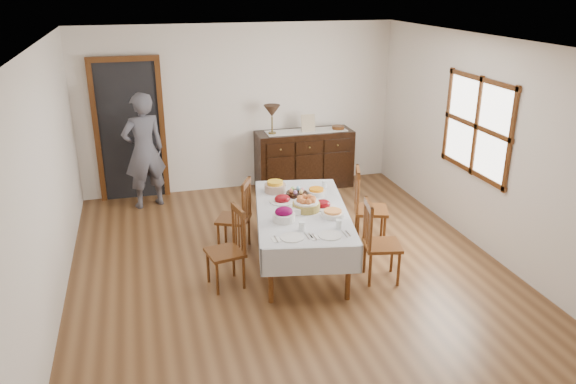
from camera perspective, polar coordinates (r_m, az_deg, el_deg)
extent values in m
plane|color=brown|center=(6.66, 0.23, -7.96)|extent=(6.00, 6.00, 0.00)
cube|color=silver|center=(5.87, 0.26, 14.89)|extent=(5.00, 6.00, 0.02)
cube|color=white|center=(8.97, -4.92, 8.45)|extent=(5.00, 0.02, 2.60)
cube|color=white|center=(3.60, 13.35, -11.75)|extent=(5.00, 0.02, 2.60)
cube|color=white|center=(6.01, -23.38, 0.58)|extent=(0.02, 6.00, 2.60)
cube|color=white|center=(7.19, 19.87, 4.19)|extent=(0.02, 6.00, 2.60)
cube|color=white|center=(7.38, 18.69, 6.34)|extent=(0.02, 1.30, 1.10)
cube|color=#542C12|center=(7.37, 18.60, 6.33)|extent=(0.03, 1.46, 1.26)
cube|color=black|center=(8.85, -15.75, 5.92)|extent=(0.90, 0.06, 2.10)
cube|color=#542C12|center=(8.83, -15.75, 5.89)|extent=(1.04, 0.08, 2.18)
cube|color=#BBBCC0|center=(6.55, 1.42, -1.89)|extent=(1.35, 2.15, 0.04)
cylinder|color=#542C12|center=(5.90, -1.76, -8.46)|extent=(0.06, 0.06, 0.64)
cylinder|color=#542C12|center=(5.99, 6.14, -8.12)|extent=(0.06, 0.06, 0.64)
cylinder|color=#542C12|center=(7.45, -2.38, -2.00)|extent=(0.06, 0.06, 0.64)
cylinder|color=#542C12|center=(7.52, 3.84, -1.81)|extent=(0.06, 0.06, 0.64)
cube|color=#BBBCC0|center=(6.57, -3.01, -3.12)|extent=(0.40, 2.00, 0.31)
cube|color=#BBBCC0|center=(6.67, 5.77, -2.84)|extent=(0.40, 2.00, 0.31)
cube|color=#BBBCC0|center=(5.70, 2.42, -7.05)|extent=(1.02, 0.22, 0.31)
cube|color=#BBBCC0|center=(7.53, 0.65, 0.09)|extent=(1.02, 0.22, 0.31)
cube|color=#542C12|center=(6.21, -6.42, -6.14)|extent=(0.44, 0.44, 0.04)
cylinder|color=#542C12|center=(6.39, -8.12, -7.53)|extent=(0.03, 0.03, 0.38)
cylinder|color=#542C12|center=(6.14, -7.19, -8.76)|extent=(0.03, 0.03, 0.38)
cylinder|color=#542C12|center=(6.48, -5.55, -7.00)|extent=(0.03, 0.03, 0.38)
cylinder|color=#542C12|center=(6.23, -4.51, -8.19)|extent=(0.03, 0.03, 0.38)
cylinder|color=#542C12|center=(6.29, -5.57, -3.19)|extent=(0.04, 0.04, 0.50)
cylinder|color=#542C12|center=(6.02, -4.45, -4.32)|extent=(0.04, 0.04, 0.50)
cube|color=#542C12|center=(6.07, -5.08, -1.89)|extent=(0.11, 0.36, 0.07)
cylinder|color=#542C12|center=(6.23, -5.29, -3.61)|extent=(0.02, 0.02, 0.41)
cylinder|color=#542C12|center=(6.16, -5.02, -3.89)|extent=(0.02, 0.02, 0.41)
cylinder|color=#542C12|center=(6.09, -4.73, -4.18)|extent=(0.02, 0.02, 0.41)
cube|color=#542C12|center=(7.02, -5.57, -2.73)|extent=(0.51, 0.51, 0.04)
cylinder|color=#542C12|center=(7.29, -6.37, -3.72)|extent=(0.03, 0.03, 0.39)
cylinder|color=#542C12|center=(7.02, -7.07, -4.75)|extent=(0.03, 0.03, 0.39)
cylinder|color=#542C12|center=(7.21, -3.99, -3.91)|extent=(0.03, 0.03, 0.39)
cylinder|color=#542C12|center=(6.94, -4.60, -4.97)|extent=(0.03, 0.03, 0.39)
cylinder|color=#542C12|center=(7.03, -3.92, -0.39)|extent=(0.04, 0.04, 0.51)
cylinder|color=#542C12|center=(6.74, -4.58, -1.39)|extent=(0.04, 0.04, 0.51)
cube|color=#542C12|center=(6.81, -4.29, 0.84)|extent=(0.19, 0.35, 0.07)
cylinder|color=#542C12|center=(6.96, -4.07, -0.78)|extent=(0.02, 0.02, 0.42)
cylinder|color=#542C12|center=(6.89, -4.24, -1.02)|extent=(0.02, 0.02, 0.42)
cylinder|color=#542C12|center=(6.82, -4.40, -1.28)|extent=(0.02, 0.02, 0.42)
cube|color=#542C12|center=(6.38, 9.57, -5.37)|extent=(0.47, 0.47, 0.04)
cylinder|color=#542C12|center=(6.38, 11.17, -7.72)|extent=(0.03, 0.03, 0.40)
cylinder|color=#542C12|center=(6.65, 10.51, -6.42)|extent=(0.03, 0.03, 0.40)
cylinder|color=#542C12|center=(6.31, 8.33, -7.87)|extent=(0.03, 0.03, 0.40)
cylinder|color=#542C12|center=(6.58, 7.79, -6.55)|extent=(0.03, 0.03, 0.40)
cylinder|color=#542C12|center=(6.08, 8.41, -3.91)|extent=(0.04, 0.04, 0.53)
cylinder|color=#542C12|center=(6.38, 7.82, -2.65)|extent=(0.04, 0.04, 0.53)
cube|color=#542C12|center=(6.14, 8.21, -1.34)|extent=(0.11, 0.38, 0.08)
cylinder|color=#542C12|center=(6.16, 8.25, -3.74)|extent=(0.02, 0.02, 0.43)
cylinder|color=#542C12|center=(6.24, 8.10, -3.42)|extent=(0.02, 0.02, 0.43)
cylinder|color=#542C12|center=(6.31, 7.95, -3.11)|extent=(0.02, 0.02, 0.43)
cube|color=#542C12|center=(7.25, 8.43, -1.83)|extent=(0.52, 0.52, 0.04)
cylinder|color=#542C12|center=(7.21, 9.76, -4.07)|extent=(0.04, 0.04, 0.42)
cylinder|color=#542C12|center=(7.51, 9.52, -3.00)|extent=(0.04, 0.04, 0.42)
cylinder|color=#542C12|center=(7.18, 7.10, -4.02)|extent=(0.04, 0.04, 0.42)
cylinder|color=#542C12|center=(7.48, 6.96, -2.95)|extent=(0.04, 0.04, 0.42)
cylinder|color=#542C12|center=(6.97, 7.12, -0.27)|extent=(0.04, 0.04, 0.55)
cylinder|color=#542C12|center=(7.30, 6.98, 0.73)|extent=(0.04, 0.04, 0.55)
cube|color=#542C12|center=(7.06, 7.13, 2.04)|extent=(0.16, 0.39, 0.08)
cylinder|color=#542C12|center=(7.06, 7.08, -0.16)|extent=(0.02, 0.02, 0.45)
cylinder|color=#542C12|center=(7.14, 7.04, 0.09)|extent=(0.02, 0.02, 0.45)
cylinder|color=#542C12|center=(7.22, 7.01, 0.34)|extent=(0.02, 0.02, 0.45)
cube|color=black|center=(9.14, 1.65, 3.35)|extent=(1.55, 0.52, 0.93)
cube|color=black|center=(8.69, -0.77, 4.36)|extent=(0.44, 0.02, 0.19)
sphere|color=brown|center=(8.68, -0.74, 4.33)|extent=(0.03, 0.03, 0.03)
cube|color=black|center=(8.82, 2.17, 4.58)|extent=(0.44, 0.02, 0.19)
sphere|color=brown|center=(8.80, 2.21, 4.55)|extent=(0.03, 0.03, 0.03)
cube|color=black|center=(8.96, 5.03, 4.79)|extent=(0.44, 0.02, 0.19)
sphere|color=brown|center=(8.94, 5.07, 4.75)|extent=(0.03, 0.03, 0.03)
imported|color=#52525D|center=(8.46, -14.46, 4.45)|extent=(0.66, 0.54, 1.84)
cylinder|color=olive|center=(6.49, 1.86, -1.47)|extent=(0.32, 0.32, 0.09)
cylinder|color=white|center=(6.47, 1.86, -1.01)|extent=(0.29, 0.29, 0.02)
sphere|color=#B85E2D|center=(6.48, 2.54, -0.69)|extent=(0.08, 0.08, 0.08)
sphere|color=#B85E2D|center=(6.52, 2.20, -0.54)|extent=(0.08, 0.08, 0.08)
sphere|color=#B85E2D|center=(6.53, 1.66, -0.51)|extent=(0.08, 0.08, 0.08)
sphere|color=#B85E2D|center=(6.49, 1.24, -0.63)|extent=(0.08, 0.08, 0.08)
sphere|color=#B85E2D|center=(6.43, 1.19, -0.83)|extent=(0.08, 0.08, 0.08)
sphere|color=#B85E2D|center=(6.39, 1.53, -0.99)|extent=(0.08, 0.08, 0.08)
sphere|color=#B85E2D|center=(6.39, 2.07, -1.02)|extent=(0.08, 0.08, 0.08)
sphere|color=#B85E2D|center=(6.42, 2.50, -0.89)|extent=(0.08, 0.08, 0.08)
cylinder|color=black|center=(6.90, 0.90, -0.24)|extent=(0.26, 0.26, 0.06)
ellipsoid|color=pink|center=(6.90, 1.48, 0.22)|extent=(0.05, 0.05, 0.06)
ellipsoid|color=#84CFFC|center=(6.95, 1.04, 0.37)|extent=(0.05, 0.05, 0.06)
ellipsoid|color=#88CE66|center=(6.93, 0.47, 0.32)|extent=(0.05, 0.05, 0.06)
ellipsoid|color=#E18152|center=(6.86, 0.32, 0.11)|extent=(0.05, 0.05, 0.06)
ellipsoid|color=#B17CC5|center=(6.81, 0.75, -0.04)|extent=(0.05, 0.05, 0.06)
ellipsoid|color=#FFD67C|center=(6.83, 1.34, 0.02)|extent=(0.05, 0.05, 0.06)
cylinder|color=silver|center=(6.74, -0.59, -0.95)|extent=(0.31, 0.31, 0.02)
ellipsoid|color=maroon|center=(6.73, -0.59, -0.71)|extent=(0.19, 0.16, 0.11)
cylinder|color=silver|center=(6.60, 3.52, -1.49)|extent=(0.31, 0.31, 0.01)
ellipsoid|color=maroon|center=(6.58, 3.52, -1.25)|extent=(0.19, 0.16, 0.11)
cylinder|color=silver|center=(6.20, -0.42, -2.57)|extent=(0.25, 0.25, 0.09)
ellipsoid|color=#5D0032|center=(6.17, -0.42, -2.01)|extent=(0.20, 0.17, 0.11)
cylinder|color=silver|center=(6.96, 2.90, -0.07)|extent=(0.23, 0.23, 0.06)
cylinder|color=orange|center=(6.95, 2.90, 0.27)|extent=(0.18, 0.18, 0.03)
cylinder|color=tan|center=(7.05, -1.31, 0.41)|extent=(0.27, 0.27, 0.10)
cylinder|color=gold|center=(7.02, -1.32, 0.95)|extent=(0.20, 0.20, 0.04)
cylinder|color=silver|center=(6.34, 4.57, -2.28)|extent=(0.26, 0.26, 0.05)
cylinder|color=#F39242|center=(6.32, 4.58, -1.95)|extent=(0.20, 0.20, 0.02)
cube|color=silver|center=(6.37, 0.58, -2.03)|extent=(0.15, 0.11, 0.07)
cylinder|color=silver|center=(5.82, 0.41, -4.64)|extent=(0.25, 0.25, 0.01)
cube|color=white|center=(5.78, -1.22, -4.85)|extent=(0.10, 0.13, 0.01)
cube|color=#BDBCC1|center=(5.78, -1.22, -4.80)|extent=(0.04, 0.16, 0.01)
cube|color=#BDBCC1|center=(5.86, 1.92, -4.49)|extent=(0.05, 0.18, 0.01)
cube|color=#BDBCC1|center=(5.87, 2.30, -4.44)|extent=(0.04, 0.14, 0.01)
cylinder|color=white|center=(5.97, 1.41, -3.50)|extent=(0.07, 0.07, 0.10)
cylinder|color=silver|center=(5.88, 4.29, -4.41)|extent=(0.25, 0.25, 0.01)
cube|color=white|center=(5.83, 2.70, -4.63)|extent=(0.10, 0.13, 0.01)
cube|color=#BDBCC1|center=(5.83, 2.70, -4.58)|extent=(0.04, 0.16, 0.01)
cube|color=#BDBCC1|center=(5.93, 5.75, -4.25)|extent=(0.05, 0.18, 0.01)
cube|color=#BDBCC1|center=(5.94, 6.11, -4.21)|extent=(0.04, 0.14, 0.01)
cylinder|color=white|center=(6.04, 5.18, -3.28)|extent=(0.07, 0.07, 0.10)
cylinder|color=white|center=(7.11, -0.72, 0.56)|extent=(0.07, 0.07, 0.09)
cylinder|color=white|center=(7.20, 3.70, 0.80)|extent=(0.07, 0.07, 0.09)
cube|color=white|center=(9.02, 1.86, 6.21)|extent=(1.30, 0.35, 0.01)
cylinder|color=brown|center=(8.84, -1.62, 5.99)|extent=(0.12, 0.12, 0.03)
cylinder|color=brown|center=(8.81, -1.63, 6.88)|extent=(0.02, 0.02, 0.25)
cone|color=#3D291C|center=(8.76, -1.64, 8.24)|extent=(0.26, 0.26, 0.18)
cube|color=tan|center=(8.95, 2.06, 7.00)|extent=(0.22, 0.08, 0.28)
cylinder|color=#542C12|center=(9.15, 5.12, 6.52)|extent=(0.20, 0.20, 0.06)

